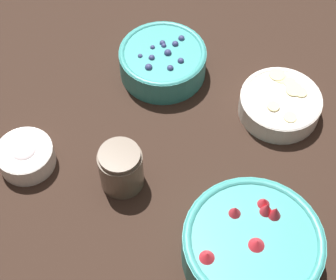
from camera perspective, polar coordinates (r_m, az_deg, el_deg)
The scene contains 6 objects.
ground_plane at distance 1.07m, azimuth 2.27°, elevation -1.49°, with size 4.00×4.00×0.00m, color black.
bowl_strawberries at distance 0.94m, azimuth 8.54°, elevation -10.55°, with size 0.23×0.23×0.09m.
bowl_blueberries at distance 1.17m, azimuth -0.54°, elevation 8.12°, with size 0.18×0.18×0.07m.
bowl_bananas at distance 1.13m, azimuth 11.33°, elevation 3.69°, with size 0.16×0.16×0.05m.
bowl_cream at distance 1.07m, azimuth -14.29°, elevation -1.48°, with size 0.11×0.11×0.05m.
jar_chocolate at distance 1.00m, azimuth -4.79°, elevation -2.96°, with size 0.08×0.08×0.09m.
Camera 1 is at (-0.42, -0.40, 0.90)m, focal length 60.00 mm.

